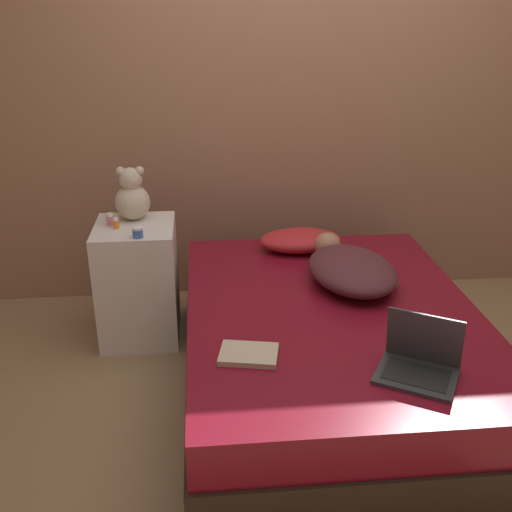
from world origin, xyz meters
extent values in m
plane|color=#937551|center=(0.00, 0.00, 0.00)|extent=(12.00, 12.00, 0.00)
cube|color=#996B51|center=(0.00, 1.22, 1.30)|extent=(8.00, 0.06, 2.60)
cube|color=#2D2319|center=(0.00, 0.00, 0.14)|extent=(1.41, 1.88, 0.27)
cube|color=maroon|center=(0.00, 0.00, 0.37)|extent=(1.38, 1.85, 0.20)
cube|color=silver|center=(-0.98, 0.65, 0.34)|extent=(0.44, 0.47, 0.68)
ellipsoid|color=red|center=(-0.04, 0.72, 0.53)|extent=(0.48, 0.29, 0.12)
ellipsoid|color=#4C2328|center=(0.15, 0.24, 0.55)|extent=(0.51, 0.65, 0.16)
sphere|color=#A87556|center=(0.10, 0.59, 0.55)|extent=(0.15, 0.15, 0.15)
cylinder|color=#A87556|center=(0.34, 0.29, 0.50)|extent=(0.10, 0.27, 0.06)
cube|color=#333338|center=(0.20, -0.61, 0.48)|extent=(0.38, 0.35, 0.02)
cube|color=black|center=(0.20, -0.61, 0.49)|extent=(0.30, 0.27, 0.00)
cube|color=#333338|center=(0.25, -0.53, 0.60)|extent=(0.28, 0.19, 0.23)
cube|color=black|center=(0.25, -0.53, 0.60)|extent=(0.25, 0.17, 0.20)
sphere|color=beige|center=(-0.99, 0.77, 0.78)|extent=(0.20, 0.20, 0.20)
sphere|color=beige|center=(-0.99, 0.77, 0.92)|extent=(0.13, 0.13, 0.13)
sphere|color=beige|center=(-1.04, 0.77, 0.96)|extent=(0.05, 0.05, 0.05)
sphere|color=beige|center=(-0.94, 0.77, 0.96)|extent=(0.05, 0.05, 0.05)
cylinder|color=orange|center=(-1.07, 0.62, 0.71)|extent=(0.03, 0.03, 0.05)
cylinder|color=white|center=(-1.07, 0.62, 0.74)|extent=(0.03, 0.03, 0.01)
cylinder|color=#3866B2|center=(-0.94, 0.47, 0.71)|extent=(0.06, 0.06, 0.04)
cylinder|color=white|center=(-0.94, 0.47, 0.74)|extent=(0.05, 0.05, 0.01)
cylinder|color=pink|center=(-1.11, 0.67, 0.71)|extent=(0.04, 0.04, 0.06)
cylinder|color=white|center=(-1.11, 0.67, 0.75)|extent=(0.03, 0.03, 0.02)
cube|color=#C6B793|center=(-0.44, -0.40, 0.49)|extent=(0.27, 0.21, 0.02)
camera|label=1|loc=(-0.61, -2.50, 1.83)|focal=42.00mm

